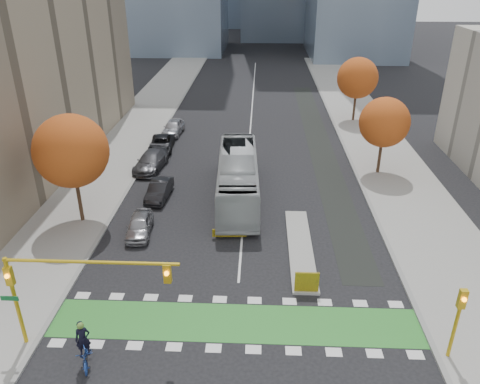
# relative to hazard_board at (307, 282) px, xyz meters

# --- Properties ---
(ground) EXTENTS (300.00, 300.00, 0.00)m
(ground) POSITION_rel_hazard_board_xyz_m (-4.00, -4.20, -0.80)
(ground) COLOR black
(ground) RESTS_ON ground
(sidewalk_west) EXTENTS (7.00, 120.00, 0.15)m
(sidewalk_west) POSITION_rel_hazard_board_xyz_m (-17.50, 15.80, -0.73)
(sidewalk_west) COLOR gray
(sidewalk_west) RESTS_ON ground
(sidewalk_east) EXTENTS (7.00, 120.00, 0.15)m
(sidewalk_east) POSITION_rel_hazard_board_xyz_m (9.50, 15.80, -0.73)
(sidewalk_east) COLOR gray
(sidewalk_east) RESTS_ON ground
(curb_west) EXTENTS (0.30, 120.00, 0.16)m
(curb_west) POSITION_rel_hazard_board_xyz_m (-14.00, 15.80, -0.73)
(curb_west) COLOR gray
(curb_west) RESTS_ON ground
(curb_east) EXTENTS (0.30, 120.00, 0.16)m
(curb_east) POSITION_rel_hazard_board_xyz_m (6.00, 15.80, -0.73)
(curb_east) COLOR gray
(curb_east) RESTS_ON ground
(bike_crossing) EXTENTS (20.00, 3.00, 0.01)m
(bike_crossing) POSITION_rel_hazard_board_xyz_m (-4.00, -2.70, -0.79)
(bike_crossing) COLOR #2A8029
(bike_crossing) RESTS_ON ground
(centre_line) EXTENTS (0.15, 70.00, 0.01)m
(centre_line) POSITION_rel_hazard_board_xyz_m (-4.00, 35.80, -0.80)
(centre_line) COLOR silver
(centre_line) RESTS_ON ground
(bike_lane_paint) EXTENTS (2.50, 50.00, 0.01)m
(bike_lane_paint) POSITION_rel_hazard_board_xyz_m (3.50, 25.80, -0.80)
(bike_lane_paint) COLOR black
(bike_lane_paint) RESTS_ON ground
(median_island) EXTENTS (1.60, 10.00, 0.16)m
(median_island) POSITION_rel_hazard_board_xyz_m (0.00, 4.80, -0.72)
(median_island) COLOR gray
(median_island) RESTS_ON ground
(hazard_board) EXTENTS (1.40, 0.12, 1.30)m
(hazard_board) POSITION_rel_hazard_board_xyz_m (0.00, 0.00, 0.00)
(hazard_board) COLOR yellow
(hazard_board) RESTS_ON median_island
(tree_west) EXTENTS (5.20, 5.20, 8.22)m
(tree_west) POSITION_rel_hazard_board_xyz_m (-16.00, 7.80, 4.82)
(tree_west) COLOR #332114
(tree_west) RESTS_ON ground
(tree_east_near) EXTENTS (4.40, 4.40, 7.08)m
(tree_east_near) POSITION_rel_hazard_board_xyz_m (8.00, 17.80, 4.06)
(tree_east_near) COLOR #332114
(tree_east_near) RESTS_ON ground
(tree_east_far) EXTENTS (4.80, 4.80, 7.65)m
(tree_east_far) POSITION_rel_hazard_board_xyz_m (8.50, 33.80, 4.44)
(tree_east_far) COLOR #332114
(tree_east_far) RESTS_ON ground
(traffic_signal_west) EXTENTS (8.53, 0.56, 5.20)m
(traffic_signal_west) POSITION_rel_hazard_board_xyz_m (-11.93, -4.71, 3.23)
(traffic_signal_west) COLOR #BF9914
(traffic_signal_west) RESTS_ON ground
(traffic_signal_east) EXTENTS (0.35, 0.43, 4.10)m
(traffic_signal_east) POSITION_rel_hazard_board_xyz_m (6.50, -4.71, 1.93)
(traffic_signal_east) COLOR #BF9914
(traffic_signal_east) RESTS_ON ground
(cyclist) EXTENTS (1.39, 2.28, 2.49)m
(cyclist) POSITION_rel_hazard_board_xyz_m (-11.00, -5.82, 0.03)
(cyclist) COLOR navy
(cyclist) RESTS_ON ground
(bus) EXTENTS (3.70, 13.37, 3.69)m
(bus) POSITION_rel_hazard_board_xyz_m (-4.58, 12.21, 1.04)
(bus) COLOR #ACB1B3
(bus) RESTS_ON ground
(parked_car_a) EXTENTS (1.99, 4.23, 1.40)m
(parked_car_a) POSITION_rel_hazard_board_xyz_m (-11.29, 6.24, -0.10)
(parked_car_a) COLOR gray
(parked_car_a) RESTS_ON ground
(parked_car_b) EXTENTS (1.75, 4.35, 1.41)m
(parked_car_b) POSITION_rel_hazard_board_xyz_m (-11.02, 11.92, -0.10)
(parked_car_b) COLOR black
(parked_car_b) RESTS_ON ground
(parked_car_c) EXTENTS (2.85, 5.72, 1.60)m
(parked_car_c) POSITION_rel_hazard_board_xyz_m (-13.00, 17.91, -0.00)
(parked_car_c) COLOR #4C4C51
(parked_car_c) RESTS_ON ground
(parked_car_d) EXTENTS (2.68, 5.15, 1.39)m
(parked_car_d) POSITION_rel_hazard_board_xyz_m (-13.00, 22.91, -0.11)
(parked_car_d) COLOR black
(parked_car_d) RESTS_ON ground
(parked_car_e) EXTENTS (2.27, 4.85, 1.61)m
(parked_car_e) POSITION_rel_hazard_board_xyz_m (-12.64, 27.91, 0.00)
(parked_car_e) COLOR #A9A9AE
(parked_car_e) RESTS_ON ground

